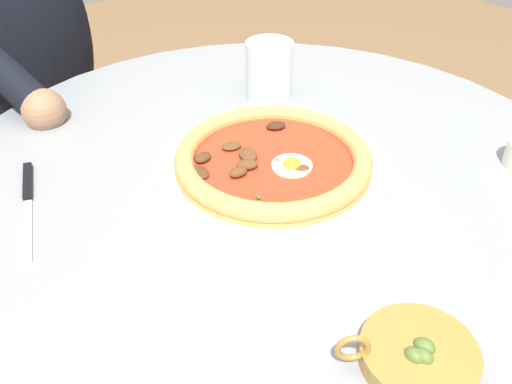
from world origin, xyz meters
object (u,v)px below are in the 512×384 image
object	(u,v)px
pizza_on_plate	(273,161)
olive_pan	(417,355)
steak_knife	(28,194)
diner_person	(36,132)
cafe_chair_diner	(1,112)
water_glass	(269,73)
dining_table	(269,245)

from	to	relation	value
pizza_on_plate	olive_pan	world-z (taller)	olive_pan
steak_knife	olive_pan	distance (m)	0.52
steak_knife	diner_person	distance (m)	0.56
diner_person	cafe_chair_diner	distance (m)	0.15
diner_person	cafe_chair_diner	bearing A→B (deg)	11.98
water_glass	olive_pan	world-z (taller)	water_glass
steak_knife	dining_table	bearing A→B (deg)	-116.84
pizza_on_plate	steak_knife	distance (m)	0.33
water_glass	steak_knife	xyz separation A→B (m)	(-0.03, 0.43, -0.04)
water_glass	pizza_on_plate	bearing A→B (deg)	142.54
water_glass	steak_knife	distance (m)	0.43
water_glass	olive_pan	bearing A→B (deg)	155.60
dining_table	olive_pan	size ratio (longest dim) A/B	7.51
steak_knife	cafe_chair_diner	size ratio (longest dim) A/B	0.22
diner_person	cafe_chair_diner	size ratio (longest dim) A/B	1.35
diner_person	cafe_chair_diner	xyz separation A→B (m)	(0.15, 0.03, -0.00)
steak_knife	olive_pan	xyz separation A→B (m)	(-0.48, -0.20, 0.01)
water_glass	steak_knife	world-z (taller)	water_glass
pizza_on_plate	steak_knife	bearing A→B (deg)	62.35
pizza_on_plate	diner_person	world-z (taller)	diner_person
olive_pan	diner_person	distance (m)	1.01
water_glass	steak_knife	size ratio (longest dim) A/B	0.50
water_glass	cafe_chair_diner	bearing A→B (deg)	26.85
olive_pan	diner_person	size ratio (longest dim) A/B	0.11
cafe_chair_diner	olive_pan	bearing A→B (deg)	-175.65
dining_table	olive_pan	xyz separation A→B (m)	(-0.33, 0.09, 0.15)
water_glass	diner_person	bearing A→B (deg)	30.81
olive_pan	diner_person	world-z (taller)	diner_person
dining_table	steak_knife	size ratio (longest dim) A/B	4.80
dining_table	steak_knife	bearing A→B (deg)	63.16
cafe_chair_diner	dining_table	bearing A→B (deg)	-167.41
pizza_on_plate	dining_table	bearing A→B (deg)	-6.03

